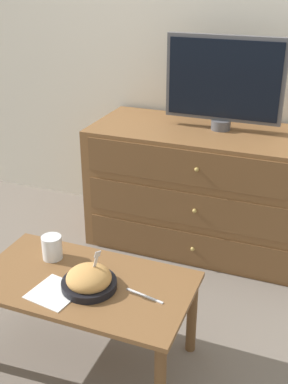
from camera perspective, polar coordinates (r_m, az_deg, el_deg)
name	(u,v)px	position (r m, az deg, el deg)	size (l,w,h in m)	color
ground_plane	(217,219)	(3.32, 8.64, -3.21)	(12.00, 12.00, 0.00)	#70665B
wall_back	(233,17)	(2.96, 10.48, 19.72)	(12.00, 0.05, 2.60)	silver
dresser	(209,190)	(2.88, 7.67, 0.29)	(1.37, 0.60, 0.73)	brown
tv	(224,81)	(2.71, 9.47, 12.85)	(0.65, 0.11, 0.51)	#515156
coffee_table	(85,293)	(2.05, -7.06, -11.83)	(0.89, 0.49, 0.40)	brown
takeout_bowl	(89,280)	(1.95, -6.54, -10.33)	(0.22, 0.22, 0.18)	black
drink_cup	(52,249)	(2.15, -10.83, -6.62)	(0.09, 0.09, 0.11)	#9E6638
napkin	(55,292)	(1.96, -10.52, -11.62)	(0.21, 0.21, 0.00)	white
knife	(145,296)	(1.91, 0.07, -12.21)	(0.17, 0.04, 0.01)	silver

